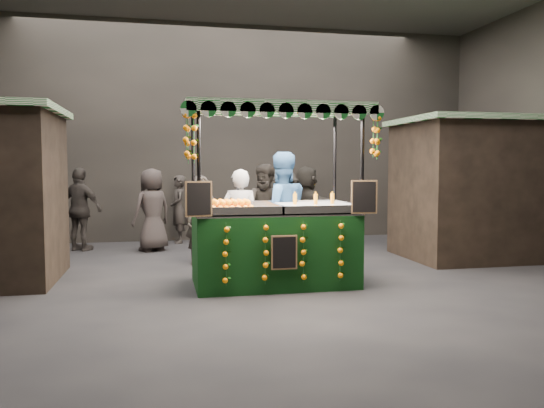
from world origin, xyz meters
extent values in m
plane|color=black|center=(0.00, 0.00, 0.00)|extent=(12.00, 12.00, 0.00)
cube|color=black|center=(0.00, 5.00, 2.50)|extent=(12.00, 0.10, 5.00)
cube|color=black|center=(0.00, -5.00, 2.50)|extent=(12.00, 0.10, 5.00)
cube|color=black|center=(4.40, 1.50, 1.25)|extent=(2.80, 2.00, 2.50)
cube|color=#12541A|center=(4.40, 1.50, 2.55)|extent=(3.00, 2.20, 0.10)
cube|color=black|center=(0.13, -0.02, 0.52)|extent=(2.29, 1.25, 1.04)
cube|color=silver|center=(0.13, -0.02, 1.06)|extent=(2.29, 1.25, 0.04)
cylinder|color=black|center=(-0.99, -0.61, 1.25)|extent=(0.05, 0.05, 2.49)
cylinder|color=black|center=(1.24, -0.61, 1.25)|extent=(0.05, 0.05, 2.49)
cylinder|color=black|center=(-0.99, 0.58, 1.25)|extent=(0.05, 0.05, 2.49)
cylinder|color=black|center=(1.24, 0.58, 1.25)|extent=(0.05, 0.05, 2.49)
cube|color=#12541A|center=(0.13, -0.02, 2.53)|extent=(2.55, 1.51, 0.08)
cube|color=white|center=(0.75, -0.02, 1.12)|extent=(1.02, 1.12, 0.08)
cube|color=black|center=(-1.00, -0.67, 1.30)|extent=(0.35, 0.10, 0.46)
cube|color=black|center=(1.25, -0.67, 1.30)|extent=(0.35, 0.10, 0.46)
cube|color=black|center=(0.13, -0.68, 0.57)|extent=(0.35, 0.03, 0.46)
imported|color=gray|center=(-0.23, 0.93, 0.84)|extent=(0.70, 0.55, 1.67)
imported|color=navy|center=(0.40, 0.75, 0.97)|extent=(0.99, 0.80, 1.94)
imported|color=#292521|center=(-0.78, 1.80, 0.78)|extent=(0.58, 0.39, 1.56)
imported|color=black|center=(0.47, 2.25, 0.88)|extent=(1.06, 0.96, 1.76)
imported|color=#2B2623|center=(-3.07, 3.86, 0.85)|extent=(1.06, 0.86, 1.69)
imported|color=#272420|center=(1.08, 3.43, 0.82)|extent=(1.22, 1.12, 1.64)
imported|color=#2D2624|center=(-1.64, 3.53, 0.84)|extent=(0.98, 0.89, 1.67)
imported|color=#2C2823|center=(1.63, 3.63, 0.86)|extent=(1.25, 1.63, 1.72)
imported|color=black|center=(-1.08, 4.60, 0.76)|extent=(0.42, 0.59, 1.52)
camera|label=1|loc=(-1.49, -7.60, 1.71)|focal=35.63mm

